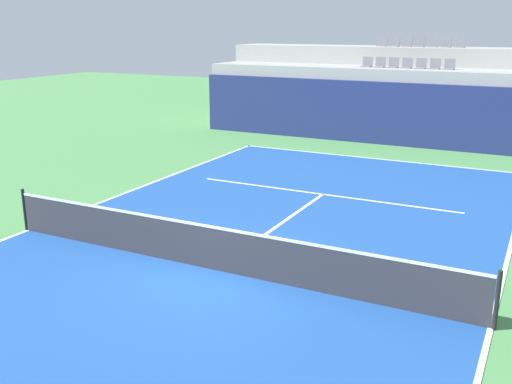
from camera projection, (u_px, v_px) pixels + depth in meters
The scene contains 13 objects.
ground_plane at pixel (215, 270), 12.34m from camera, with size 80.00×80.00×0.00m, color #4C8C4C.
court_surface at pixel (215, 270), 12.34m from camera, with size 11.00×24.00×0.01m, color #1E4C99.
baseline_far at pixel (374, 159), 22.58m from camera, with size 11.00×0.10×0.00m, color white.
sideline_left at pixel (28, 230), 14.71m from camera, with size 0.10×24.00×0.00m, color white.
sideline_right at pixel (491, 328), 9.96m from camera, with size 0.10×24.00×0.00m, color white.
service_line_far at pixel (323, 194), 17.82m from camera, with size 8.26×0.10×0.00m, color white.
centre_service_line at pixel (279, 225), 15.08m from camera, with size 0.10×6.40×0.00m, color white.
back_wall at pixel (396, 114), 24.80m from camera, with size 18.23×0.30×2.65m, color navy.
stands_tier_lower at pixel (404, 105), 25.89m from camera, with size 18.23×2.40×3.15m, color #9E9E99.
stands_tier_upper at pixel (416, 90), 27.83m from camera, with size 18.23×2.40×3.98m, color #9E9E99.
seating_row_lower at pixel (407, 65), 25.50m from camera, with size 4.01×0.44×0.44m.
seating_row_upper at pixel (420, 44), 27.33m from camera, with size 4.01×0.44×0.44m.
tennis_net at pixel (215, 248), 12.20m from camera, with size 11.08×0.08×1.07m.
Camera 1 is at (5.94, -9.78, 4.98)m, focal length 41.14 mm.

